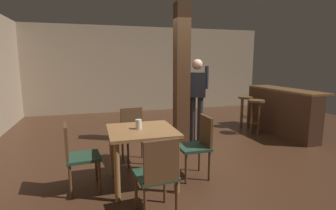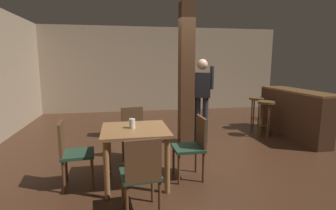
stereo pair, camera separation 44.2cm
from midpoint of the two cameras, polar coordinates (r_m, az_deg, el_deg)
The scene contains 13 objects.
ground_plane at distance 4.96m, azimuth 10.61°, elevation -10.43°, with size 10.80×10.80×0.00m, color #382114.
wall_back at distance 9.00m, azimuth 0.43°, elevation 7.74°, with size 8.00×0.10×2.80m, color gray.
pillar at distance 5.30m, azimuth 6.41°, elevation 6.46°, with size 0.28×0.28×2.80m, color #422816.
dining_table at distance 3.60m, azimuth -3.66°, elevation -7.33°, with size 0.89×0.89×0.77m.
chair_east at distance 3.82m, azimuth 8.88°, elevation -8.43°, with size 0.42×0.42×0.89m.
chair_west at distance 3.67m, azimuth -17.05°, elevation -9.49°, with size 0.46×0.46×0.89m.
chair_north at distance 4.46m, azimuth -4.68°, elevation -5.72°, with size 0.47×0.47×0.89m.
chair_south at distance 2.87m, azimuth -1.30°, elevation -14.50°, with size 0.46×0.46×0.89m.
napkin_cup at distance 3.56m, azimuth -4.32°, elevation -4.07°, with size 0.08×0.08×0.13m, color beige.
standing_person at distance 5.39m, azimuth 9.72°, elevation 2.19°, with size 0.47×0.30×1.72m.
bar_counter at distance 6.53m, azimuth 27.32°, elevation -1.63°, with size 0.56×2.07×1.05m.
bar_stool_near at distance 6.26m, azimuth 22.45°, elevation -1.06°, with size 0.36×0.36×0.80m.
bar_stool_mid at distance 6.84m, azimuth 20.49°, elevation -0.14°, with size 0.36×0.36×0.80m.
Camera 2 is at (-1.51, -4.39, 1.67)m, focal length 28.00 mm.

